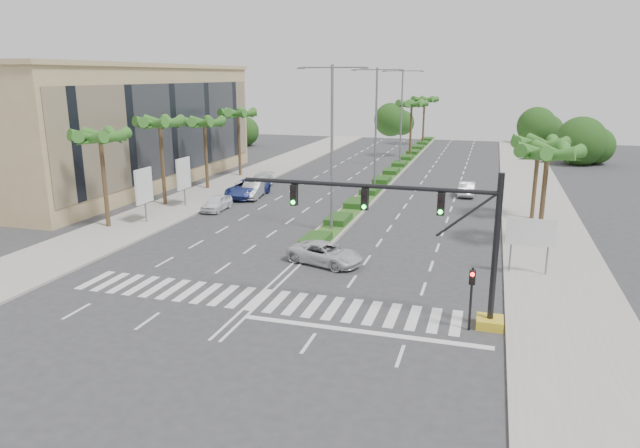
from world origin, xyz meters
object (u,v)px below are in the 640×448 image
Objects in this scene: car_parked_a at (217,203)px; car_right at (467,188)px; car_crossing at (325,253)px; car_parked_d at (260,181)px; car_parked_b at (253,190)px; car_parked_c at (247,188)px.

car_right is at bearing 30.19° from car_parked_a.
car_crossing is 1.12× the size of car_right.
car_parked_a is 23.92m from car_right.
car_parked_a is 10.92m from car_parked_d.
car_crossing is at bearing -60.76° from car_parked_d.
car_parked_d is at bearing 97.40° from car_parked_b.
car_parked_b reaches higher than car_parked_d.
car_right reaches higher than car_crossing.
car_parked_d is (-0.76, 4.94, -0.17)m from car_parked_c.
car_parked_d is (-1.39, 5.08, -0.12)m from car_parked_b.
car_parked_b is 0.80× the size of car_parked_c.
car_crossing is at bearing -42.42° from car_parked_a.
car_parked_a is at bearing 66.58° from car_crossing.
car_parked_c reaches higher than car_parked_a.
car_parked_a is 5.89m from car_parked_b.
car_parked_c is 1.31× the size of car_parked_d.
car_parked_c is 21.29m from car_crossing.
car_parked_b reaches higher than car_crossing.
car_parked_a is 0.65× the size of car_parked_c.
car_parked_a is at bearing -106.39° from car_parked_b.
car_parked_b is 5.27m from car_parked_d.
car_parked_b is at bearing -76.88° from car_parked_d.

